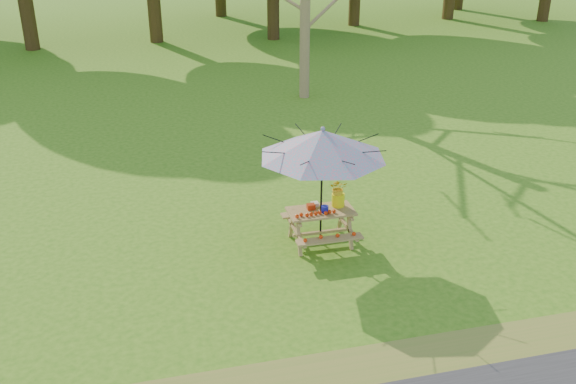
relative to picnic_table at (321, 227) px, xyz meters
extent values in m
plane|color=#376F15|center=(-4.77, -0.86, -0.33)|extent=(120.00, 120.00, 0.00)
cylinder|color=#7E6045|center=(2.33, 9.53, 2.47)|extent=(0.38, 0.38, 5.59)
cube|color=olive|center=(0.00, 0.00, 0.32)|extent=(1.20, 0.62, 0.04)
cube|color=olive|center=(0.00, -0.55, 0.03)|extent=(1.20, 0.22, 0.04)
cube|color=olive|center=(0.00, 0.55, 0.03)|extent=(1.20, 0.22, 0.04)
cylinder|color=black|center=(0.00, 0.00, 0.80)|extent=(0.04, 0.04, 2.25)
cone|color=#21A3BD|center=(0.00, 0.00, 1.62)|extent=(2.62, 2.62, 0.49)
sphere|color=#21A3BD|center=(0.00, 0.00, 1.89)|extent=(0.08, 0.08, 0.08)
cube|color=#AD2D0D|center=(-0.16, 0.09, 0.39)|extent=(0.14, 0.12, 0.10)
cylinder|color=#1518B0|center=(0.04, -0.10, 0.41)|extent=(0.13, 0.13, 0.13)
cube|color=#F1E1D0|center=(-0.06, 0.21, 0.38)|extent=(0.13, 0.13, 0.07)
cylinder|color=#FFFA0D|center=(0.36, 0.11, 0.46)|extent=(0.24, 0.24, 0.24)
imported|color=yellow|center=(0.36, 0.11, 0.70)|extent=(0.38, 0.34, 0.36)
camera|label=1|loc=(-3.13, -9.96, 5.40)|focal=40.00mm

